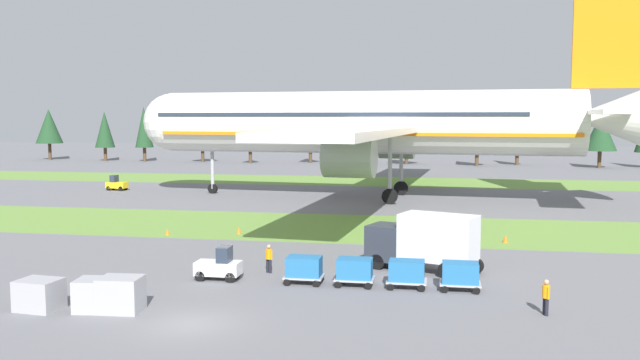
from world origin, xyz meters
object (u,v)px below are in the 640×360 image
Objects in this scene: uld_container_2 at (97,295)px; taxiway_marker_3 at (388,229)px; pushback_tractor at (116,184)px; uld_container_0 at (39,295)px; cargo_dolly_third at (407,272)px; airliner at (374,122)px; ground_crew_marshaller at (269,257)px; baggage_tug at (219,266)px; catering_truck at (424,240)px; uld_container_1 at (121,294)px; ground_crew_loader at (546,296)px; cargo_dolly_second at (355,270)px; taxiway_marker_0 at (239,230)px; cargo_dolly_lead at (304,268)px; taxiway_marker_1 at (505,239)px; cargo_dolly_fourth at (460,274)px; taxiway_marker_2 at (167,232)px.

taxiway_marker_3 is at bearing 62.84° from uld_container_2.
pushback_tractor is 54.80m from uld_container_0.
cargo_dolly_third is 58.27m from pushback_tractor.
airliner is 41.80× the size of ground_crew_marshaller.
uld_container_2 is (24.78, -49.86, -0.03)m from pushback_tractor.
ground_crew_marshaller is 13.18m from uld_container_0.
pushback_tractor is (-28.64, 42.90, 0.00)m from baggage_tug.
catering_truck is at bearing 32.23° from uld_container_0.
ground_crew_loader is at bearing 8.49° from uld_container_1.
taxiway_marker_0 is (-11.38, 14.89, -0.65)m from cargo_dolly_second.
airliner is 26.93× the size of pushback_tractor.
catering_truck is 2.71× the size of pushback_tractor.
cargo_dolly_lead is 19.36m from taxiway_marker_1.
taxiway_marker_0 is at bearing 92.10° from uld_container_1.
taxiway_marker_1 is (15.15, 12.59, -0.65)m from ground_crew_marshaller.
catering_truck reaches higher than ground_crew_marshaller.
cargo_dolly_second is 12.64m from uld_container_1.
ground_crew_marshaller is 11.07m from uld_container_2.
cargo_dolly_fourth is (13.72, 0.03, 0.10)m from baggage_tug.
taxiway_marker_0 is (0.40, 21.87, -0.51)m from uld_container_2.
cargo_dolly_second is 56.35m from pushback_tractor.
cargo_dolly_third is at bearing 47.51° from pushback_tractor.
cargo_dolly_fourth is at bearing -90.00° from cargo_dolly_second.
taxiway_marker_1 is at bearing -50.09° from baggage_tug.
baggage_tug is 5.60× the size of taxiway_marker_2.
ground_crew_loader reaches higher than uld_container_2.
airliner is at bearing -7.36° from baggage_tug.
uld_container_2 reaches higher than taxiway_marker_0.
uld_container_2 is at bearing 31.31° from pushback_tractor.
cargo_dolly_fourth is 17.84m from taxiway_marker_3.
uld_container_0 is at bearing 112.60° from cargo_dolly_third.
catering_truck is at bearing -75.99° from taxiway_marker_3.
pushback_tractor reaches higher than uld_container_1.
taxiway_marker_2 is at bearing 107.29° from uld_container_1.
cargo_dolly_second is 1.10× the size of uld_container_0.
catering_truck is 21.79m from uld_container_0.
baggage_tug is 3.73× the size of taxiway_marker_3.
baggage_tug is 4.75× the size of taxiway_marker_0.
airliner is 34.77m from pushback_tractor.
ground_crew_loader is at bearing 8.21° from uld_container_2.
cargo_dolly_lead is 1.00× the size of cargo_dolly_fourth.
uld_container_2 is at bearing 111.55° from cargo_dolly_fourth.
baggage_tug is at bearing 61.02° from uld_container_2.
cargo_dolly_lead is 1.10× the size of uld_container_0.
taxiway_marker_0 is at bearing 88.95° from uld_container_2.
taxiway_marker_3 is at bearing 16.99° from cargo_dolly_fourth.
taxiway_marker_2 is at bearing 164.51° from ground_crew_marshaller.
catering_truck is at bearing 35.88° from uld_container_2.
pushback_tractor is 1.35× the size of uld_container_1.
cargo_dolly_fourth is 5.50m from ground_crew_loader.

